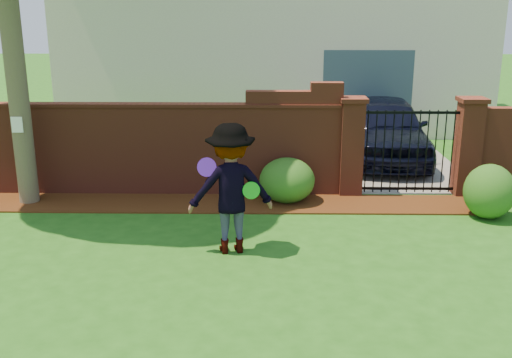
{
  "coord_description": "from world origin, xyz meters",
  "views": [
    {
      "loc": [
        0.77,
        -7.02,
        3.49
      ],
      "look_at": [
        0.63,
        1.4,
        1.05
      ],
      "focal_mm": 41.76,
      "sensor_mm": 36.0,
      "label": 1
    }
  ],
  "objects_px": {
    "frisbee_green": "(251,190)",
    "car": "(387,130)",
    "man": "(231,189)",
    "frisbee_purple": "(207,167)"
  },
  "relations": [
    {
      "from": "frisbee_green",
      "to": "car",
      "type": "bearing_deg",
      "value": 61.36
    },
    {
      "from": "man",
      "to": "frisbee_purple",
      "type": "distance_m",
      "value": 0.5
    },
    {
      "from": "car",
      "to": "frisbee_green",
      "type": "bearing_deg",
      "value": -115.88
    },
    {
      "from": "car",
      "to": "man",
      "type": "relative_size",
      "value": 2.27
    },
    {
      "from": "car",
      "to": "frisbee_purple",
      "type": "distance_m",
      "value": 6.62
    },
    {
      "from": "car",
      "to": "frisbee_purple",
      "type": "height_order",
      "value": "car"
    },
    {
      "from": "frisbee_purple",
      "to": "frisbee_green",
      "type": "xyz_separation_m",
      "value": [
        0.63,
        -0.0,
        -0.34
      ]
    },
    {
      "from": "car",
      "to": "frisbee_purple",
      "type": "xyz_separation_m",
      "value": [
        -3.63,
        -5.5,
        0.58
      ]
    },
    {
      "from": "car",
      "to": "frisbee_green",
      "type": "distance_m",
      "value": 6.27
    },
    {
      "from": "car",
      "to": "man",
      "type": "xyz_separation_m",
      "value": [
        -3.3,
        -5.4,
        0.22
      ]
    }
  ]
}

